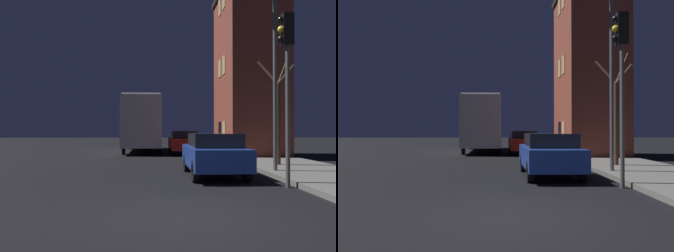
{
  "view_description": "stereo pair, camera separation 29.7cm",
  "coord_description": "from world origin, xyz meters",
  "views": [
    {
      "loc": [
        -0.68,
        -6.26,
        1.63
      ],
      "look_at": [
        0.05,
        9.18,
        1.79
      ],
      "focal_mm": 35.0,
      "sensor_mm": 36.0,
      "label": 1
    },
    {
      "loc": [
        -0.38,
        -6.27,
        1.63
      ],
      "look_at": [
        0.05,
        9.18,
        1.79
      ],
      "focal_mm": 35.0,
      "sensor_mm": 36.0,
      "label": 2
    }
  ],
  "objects": [
    {
      "name": "ground_plane",
      "position": [
        0.0,
        0.0,
        0.0
      ],
      "size": [
        120.0,
        120.0,
        0.0
      ],
      "primitive_type": "plane",
      "color": "black"
    },
    {
      "name": "brick_building",
      "position": [
        5.21,
        13.45,
        5.22
      ],
      "size": [
        3.56,
        5.49,
        10.1
      ],
      "color": "brown",
      "rests_on": "sidewalk"
    },
    {
      "name": "streetlamp",
      "position": [
        3.4,
        5.33,
        4.77
      ],
      "size": [
        1.19,
        0.43,
        6.74
      ],
      "color": "#4C4C4C",
      "rests_on": "sidewalk"
    },
    {
      "name": "traffic_light",
      "position": [
        3.07,
        2.71,
        3.48
      ],
      "size": [
        0.43,
        0.24,
        4.88
      ],
      "color": "#4C4C4C",
      "rests_on": "ground"
    },
    {
      "name": "bare_tree",
      "position": [
        4.61,
        7.27,
        2.33
      ],
      "size": [
        1.46,
        1.2,
        4.76
      ],
      "color": "#473323",
      "rests_on": "sidewalk"
    },
    {
      "name": "bus",
      "position": [
        -1.38,
        18.17,
        2.3
      ],
      "size": [
        2.56,
        9.34,
        3.89
      ],
      "color": "beige",
      "rests_on": "ground"
    },
    {
      "name": "car_near_lane",
      "position": [
        1.44,
        5.03,
        0.8
      ],
      "size": [
        1.79,
        4.06,
        1.49
      ],
      "color": "navy",
      "rests_on": "ground"
    },
    {
      "name": "car_mid_lane",
      "position": [
        1.35,
        15.33,
        0.82
      ],
      "size": [
        1.76,
        4.59,
        1.54
      ],
      "color": "#B21E19",
      "rests_on": "ground"
    }
  ]
}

